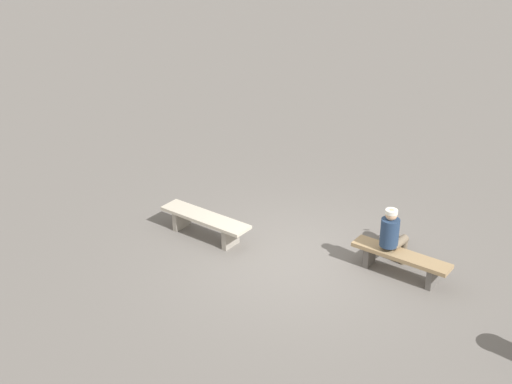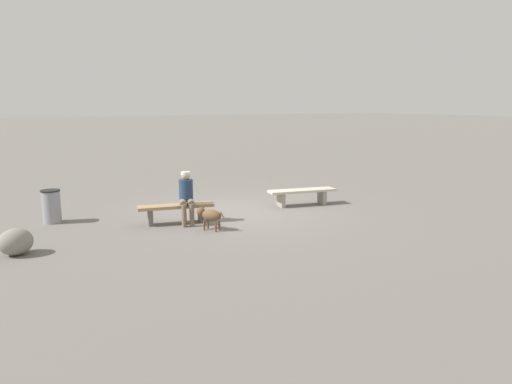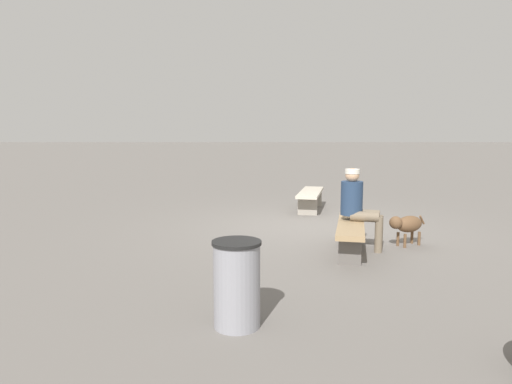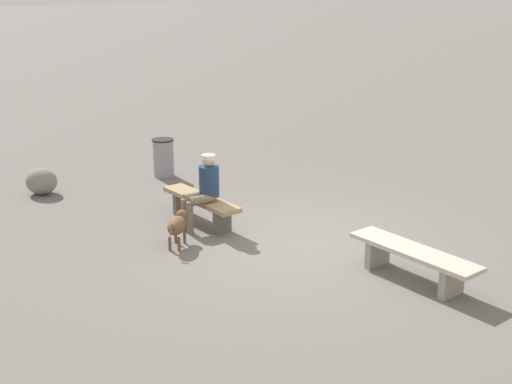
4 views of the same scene
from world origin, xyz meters
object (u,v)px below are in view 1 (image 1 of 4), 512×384
(seated_person, at_px, (392,234))
(dog, at_px, (390,229))
(bench_right, at_px, (401,259))
(bench_left, at_px, (205,221))

(seated_person, relative_size, dog, 1.85)
(bench_right, height_order, seated_person, seated_person)
(bench_right, bearing_deg, dog, 126.45)
(bench_right, relative_size, dog, 2.73)
(bench_left, relative_size, dog, 2.95)
(bench_left, relative_size, seated_person, 1.59)
(bench_right, xyz_separation_m, dog, (-0.42, 0.95, 0.00))
(bench_left, distance_m, bench_right, 3.71)
(bench_left, xyz_separation_m, dog, (3.29, 1.08, 0.01))
(seated_person, bearing_deg, bench_right, -15.98)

